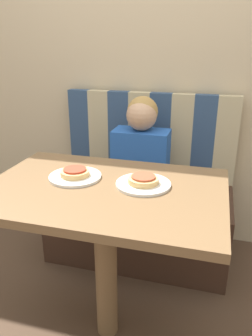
% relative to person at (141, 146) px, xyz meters
% --- Properties ---
extents(ground_plane, '(12.00, 12.00, 0.00)m').
position_rel_person_xyz_m(ground_plane, '(0.00, -0.68, -0.74)').
color(ground_plane, '#4C3828').
extents(wall_back, '(7.00, 0.05, 2.60)m').
position_rel_person_xyz_m(wall_back, '(0.00, 0.33, 0.56)').
color(wall_back, '#C6B28E').
rests_on(wall_back, ground_plane).
extents(booth_seat, '(1.12, 0.56, 0.45)m').
position_rel_person_xyz_m(booth_seat, '(0.00, -0.00, -0.52)').
color(booth_seat, '#382319').
rests_on(booth_seat, ground_plane).
extents(booth_backrest, '(1.12, 0.06, 0.57)m').
position_rel_person_xyz_m(booth_backrest, '(0.00, 0.25, -0.00)').
color(booth_backrest, navy).
rests_on(booth_backrest, booth_seat).
extents(dining_table, '(0.98, 0.68, 0.77)m').
position_rel_person_xyz_m(dining_table, '(0.00, -0.68, -0.08)').
color(dining_table, brown).
rests_on(dining_table, ground_plane).
extents(person, '(0.33, 0.20, 0.58)m').
position_rel_person_xyz_m(person, '(0.00, 0.00, 0.00)').
color(person, '#2356B2').
rests_on(person, booth_seat).
extents(plate_left, '(0.23, 0.23, 0.01)m').
position_rel_person_xyz_m(plate_left, '(-0.15, -0.62, 0.04)').
color(plate_left, white).
rests_on(plate_left, dining_table).
extents(plate_right, '(0.23, 0.23, 0.01)m').
position_rel_person_xyz_m(plate_right, '(0.15, -0.62, 0.04)').
color(plate_right, white).
rests_on(plate_right, dining_table).
extents(pizza_left, '(0.13, 0.13, 0.03)m').
position_rel_person_xyz_m(pizza_left, '(-0.15, -0.62, 0.06)').
color(pizza_left, tan).
rests_on(pizza_left, plate_left).
extents(pizza_right, '(0.13, 0.13, 0.03)m').
position_rel_person_xyz_m(pizza_right, '(0.15, -0.62, 0.06)').
color(pizza_right, tan).
rests_on(pizza_right, plate_right).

